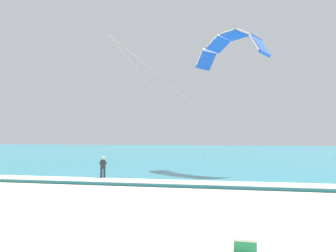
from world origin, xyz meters
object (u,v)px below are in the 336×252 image
at_px(surfboard, 103,181).
at_px(kitesurfer, 103,167).
at_px(kite_primary, 231,44).
at_px(cooler_box, 245,245).

bearing_deg(surfboard, kitesurfer, 112.26).
distance_m(kite_primary, cooler_box, 25.40).
distance_m(surfboard, kitesurfer, 0.91).
xyz_separation_m(surfboard, kitesurfer, (-0.01, 0.02, 0.91)).
bearing_deg(kite_primary, kitesurfer, -131.67).
relative_size(surfboard, kitesurfer, 0.87).
xyz_separation_m(kitesurfer, cooler_box, (9.99, -14.06, -0.74)).
bearing_deg(cooler_box, surfboard, 125.42).
bearing_deg(kitesurfer, surfboard, -67.74).
height_order(surfboard, kitesurfer, kitesurfer).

